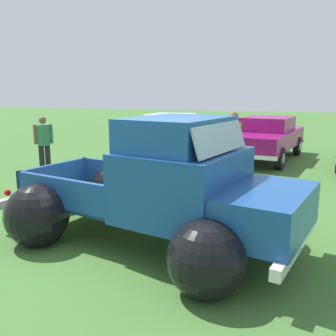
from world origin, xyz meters
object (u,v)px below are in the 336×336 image
vintage_pickup_truck (168,197)px  show_car_1 (266,136)px  spectator_1 (232,145)px  spectator_0 (44,141)px  show_car_0 (170,131)px

vintage_pickup_truck → show_car_1: (0.76, 7.98, 0.03)m
vintage_pickup_truck → spectator_1: bearing=97.2°
vintage_pickup_truck → spectator_0: vintage_pickup_truck is taller
vintage_pickup_truck → show_car_1: 8.01m
show_car_1 → vintage_pickup_truck: bearing=4.1°
show_car_1 → spectator_0: size_ratio=3.02×
spectator_1 → show_car_0: bearing=-17.6°
vintage_pickup_truck → spectator_0: bearing=155.0°
spectator_0 → show_car_1: bearing=80.6°
show_car_0 → spectator_0: (-2.22, -4.59, 0.11)m
show_car_0 → spectator_0: spectator_0 is taller
vintage_pickup_truck → spectator_1: size_ratio=2.70×
vintage_pickup_truck → spectator_0: (-5.04, 3.85, 0.14)m
show_car_0 → spectator_1: 5.73m
show_car_1 → spectator_0: bearing=-45.0°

